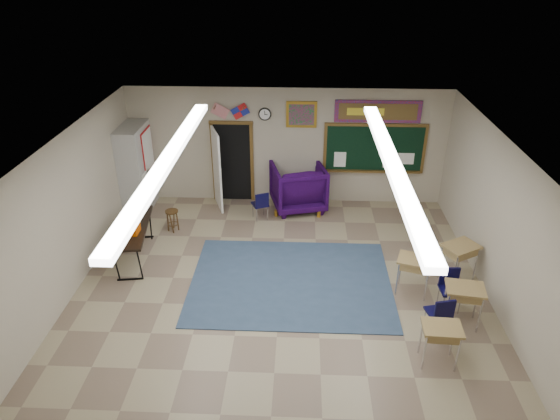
{
  "coord_description": "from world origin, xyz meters",
  "views": [
    {
      "loc": [
        0.35,
        -7.42,
        5.97
      ],
      "look_at": [
        -0.05,
        1.5,
        1.26
      ],
      "focal_mm": 32.0,
      "sensor_mm": 36.0,
      "label": 1
    }
  ],
  "objects_px": {
    "student_desk_front_right": "(458,260)",
    "student_desk_front_left": "(414,274)",
    "folding_table": "(134,241)",
    "wooden_stool": "(173,220)",
    "wingback_armchair": "(298,187)"
  },
  "relations": [
    {
      "from": "student_desk_front_right",
      "to": "wooden_stool",
      "type": "distance_m",
      "value": 6.4
    },
    {
      "from": "wingback_armchair",
      "to": "student_desk_front_left",
      "type": "bearing_deg",
      "value": 108.63
    },
    {
      "from": "wingback_armchair",
      "to": "wooden_stool",
      "type": "relative_size",
      "value": 2.43
    },
    {
      "from": "wingback_armchair",
      "to": "wooden_stool",
      "type": "xyz_separation_m",
      "value": [
        -2.94,
        -1.33,
        -0.31
      ]
    },
    {
      "from": "wingback_armchair",
      "to": "folding_table",
      "type": "bearing_deg",
      "value": 22.02
    },
    {
      "from": "student_desk_front_right",
      "to": "student_desk_front_left",
      "type": "bearing_deg",
      "value": 175.7
    },
    {
      "from": "student_desk_front_right",
      "to": "folding_table",
      "type": "bearing_deg",
      "value": 145.33
    },
    {
      "from": "wooden_stool",
      "to": "student_desk_front_left",
      "type": "bearing_deg",
      "value": -22.68
    },
    {
      "from": "wingback_armchair",
      "to": "student_desk_front_left",
      "type": "distance_m",
      "value": 4.17
    },
    {
      "from": "student_desk_front_left",
      "to": "folding_table",
      "type": "height_order",
      "value": "folding_table"
    },
    {
      "from": "student_desk_front_right",
      "to": "wooden_stool",
      "type": "bearing_deg",
      "value": 134.17
    },
    {
      "from": "folding_table",
      "to": "wooden_stool",
      "type": "bearing_deg",
      "value": 57.85
    },
    {
      "from": "student_desk_front_right",
      "to": "wooden_stool",
      "type": "relative_size",
      "value": 1.56
    },
    {
      "from": "wooden_stool",
      "to": "folding_table",
      "type": "bearing_deg",
      "value": -113.79
    },
    {
      "from": "student_desk_front_left",
      "to": "student_desk_front_right",
      "type": "relative_size",
      "value": 0.93
    }
  ]
}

